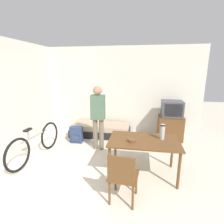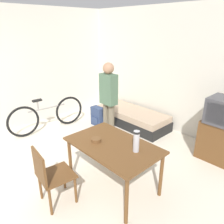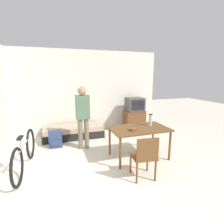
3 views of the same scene
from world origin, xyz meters
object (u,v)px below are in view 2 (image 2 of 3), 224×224
wooden_chair (49,174)px  bicycle (48,115)px  thermos_flask (136,140)px  mate_bowl (96,140)px  backpack (98,116)px  tv (222,131)px  daybed (132,117)px  dining_table (113,149)px  person_standing (109,97)px

wooden_chair → bicycle: 2.39m
wooden_chair → thermos_flask: size_ratio=2.86×
mate_bowl → backpack: mate_bowl is taller
wooden_chair → bicycle: wooden_chair is taller
tv → daybed: bearing=179.5°
wooden_chair → thermos_flask: 1.21m
dining_table → wooden_chair: size_ratio=1.56×
thermos_flask → mate_bowl: thermos_flask is taller
dining_table → wooden_chair: bearing=-110.3°
person_standing → thermos_flask: (1.47, -0.85, -0.06)m
person_standing → mate_bowl: (0.90, -1.07, -0.20)m
thermos_flask → daybed: bearing=132.4°
dining_table → backpack: bearing=146.2°
mate_bowl → bicycle: bearing=170.6°
tv → mate_bowl: (-1.01, -1.99, 0.18)m
tv → dining_table: (-0.78, -1.87, 0.07)m
dining_table → backpack: 2.25m
tv → thermos_flask: 1.85m
dining_table → bicycle: bicycle is taller
wooden_chair → backpack: wooden_chair is taller
mate_bowl → person_standing: bearing=130.1°
dining_table → person_standing: size_ratio=0.81×
wooden_chair → backpack: (-1.53, 2.08, -0.25)m
person_standing → mate_bowl: 1.42m
person_standing → thermos_flask: person_standing is taller
tv → bicycle: (-3.22, -1.62, -0.21)m
tv → mate_bowl: tv is taller
daybed → thermos_flask: size_ratio=6.13×
wooden_chair → bicycle: bearing=152.9°
thermos_flask → person_standing: bearing=149.8°
bicycle → person_standing: 1.60m
daybed → dining_table: (1.30, -1.88, 0.46)m
daybed → wooden_chair: (0.98, -2.73, 0.30)m
daybed → person_standing: person_standing is taller
wooden_chair → person_standing: size_ratio=0.52×
dining_table → tv: bearing=67.2°
mate_bowl → daybed: bearing=118.1°
tv → thermos_flask: tv is taller
tv → bicycle: tv is taller
wooden_chair → backpack: size_ratio=1.84×
dining_table → bicycle: size_ratio=0.74×
backpack → dining_table: bearing=-33.8°
tv → backpack: bearing=-166.4°
dining_table → mate_bowl: bearing=-150.7°
dining_table → person_standing: (-1.13, 0.95, 0.30)m
bicycle → thermos_flask: size_ratio=6.03×
tv → mate_bowl: bearing=-116.9°
person_standing → tv: bearing=25.6°
wooden_chair → mate_bowl: 0.77m
thermos_flask → mate_bowl: size_ratio=2.05×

